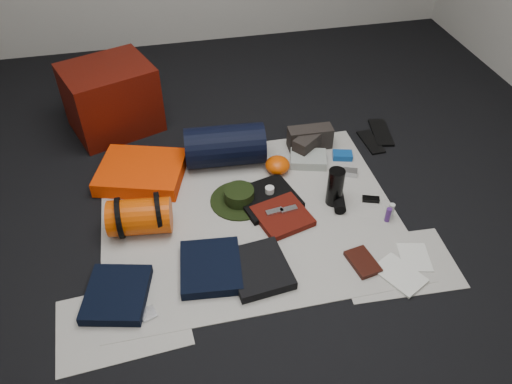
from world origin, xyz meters
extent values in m
cube|color=black|center=(0.00, 0.00, -0.01)|extent=(4.50, 4.50, 0.02)
cube|color=beige|center=(0.00, 0.00, 0.00)|extent=(1.60, 1.30, 0.01)
cube|color=beige|center=(-0.70, -0.55, 0.00)|extent=(0.61, 0.44, 0.00)
cube|color=beige|center=(0.65, -0.50, 0.00)|extent=(0.60, 0.43, 0.00)
cube|color=#4E0D05|center=(-0.70, 1.04, 0.22)|extent=(0.66, 0.60, 0.45)
cube|color=#F83A02|center=(-0.56, 0.45, 0.05)|extent=(0.58, 0.52, 0.09)
cylinder|color=#CC4203|center=(-0.58, 0.01, 0.10)|extent=(0.35, 0.23, 0.19)
cylinder|color=black|center=(-0.68, 0.01, 0.11)|extent=(0.02, 0.22, 0.22)
cylinder|color=black|center=(-0.48, 0.01, 0.11)|extent=(0.03, 0.22, 0.22)
cylinder|color=black|center=(-0.05, 0.49, 0.13)|extent=(0.50, 0.29, 0.25)
cylinder|color=black|center=(-0.03, 0.12, 0.01)|extent=(0.36, 0.36, 0.01)
cylinder|color=black|center=(-0.03, 0.12, 0.05)|extent=(0.17, 0.17, 0.08)
cube|color=#2A2521|center=(0.49, 0.49, 0.07)|extent=(0.26, 0.24, 0.13)
cube|color=#2A2521|center=(0.51, 0.53, 0.08)|extent=(0.28, 0.11, 0.14)
cube|color=black|center=(0.91, 0.49, 0.01)|extent=(0.10, 0.26, 0.01)
cube|color=black|center=(1.02, 0.58, 0.01)|extent=(0.16, 0.32, 0.02)
cube|color=black|center=(-0.72, -0.41, 0.03)|extent=(0.35, 0.38, 0.05)
cube|color=black|center=(-0.27, -0.34, 0.03)|extent=(0.33, 0.36, 0.05)
cube|color=black|center=(-0.04, -0.40, 0.03)|extent=(0.31, 0.35, 0.05)
cube|color=black|center=(0.12, 0.09, 0.02)|extent=(0.39, 0.37, 0.03)
cube|color=#4E0F08|center=(0.17, -0.07, 0.02)|extent=(0.33, 0.33, 0.04)
ellipsoid|color=#CC4203|center=(0.24, 0.33, 0.05)|extent=(0.18, 0.18, 0.10)
cube|color=#949B93|center=(0.45, 0.37, 0.03)|extent=(0.25, 0.22, 0.05)
cylinder|color=black|center=(0.48, 0.00, 0.12)|extent=(0.11, 0.11, 0.23)
cylinder|color=black|center=(0.50, -0.03, 0.04)|extent=(0.10, 0.18, 0.06)
cube|color=#BBBCC0|center=(0.66, 0.21, 0.02)|extent=(0.10, 0.08, 0.04)
cube|color=navy|center=(0.67, 0.37, 0.03)|extent=(0.14, 0.11, 0.04)
cylinder|color=#46216A|center=(0.72, -0.21, 0.05)|extent=(0.03, 0.03, 0.09)
cylinder|color=#B9BEBA|center=(0.75, -0.18, 0.05)|extent=(0.04, 0.04, 0.09)
cube|color=black|center=(0.48, -0.46, 0.02)|extent=(0.15, 0.20, 0.03)
cube|color=silver|center=(0.63, -0.57, 0.01)|extent=(0.25, 0.28, 0.01)
cube|color=silver|center=(0.75, -0.48, 0.01)|extent=(0.18, 0.22, 0.01)
cube|color=black|center=(0.70, -0.04, 0.02)|extent=(0.10, 0.07, 0.02)
cube|color=#BBBCC0|center=(-0.58, -0.54, 0.01)|extent=(0.09, 0.09, 0.01)
cylinder|color=silver|center=(0.14, 0.12, 0.06)|extent=(0.05, 0.05, 0.04)
cube|color=#BBBCC0|center=(0.13, -0.05, 0.05)|extent=(0.10, 0.05, 0.01)
cube|color=#BBBCC0|center=(0.21, -0.05, 0.05)|extent=(0.10, 0.05, 0.01)
camera|label=1|loc=(-0.39, -1.93, 1.93)|focal=35.00mm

